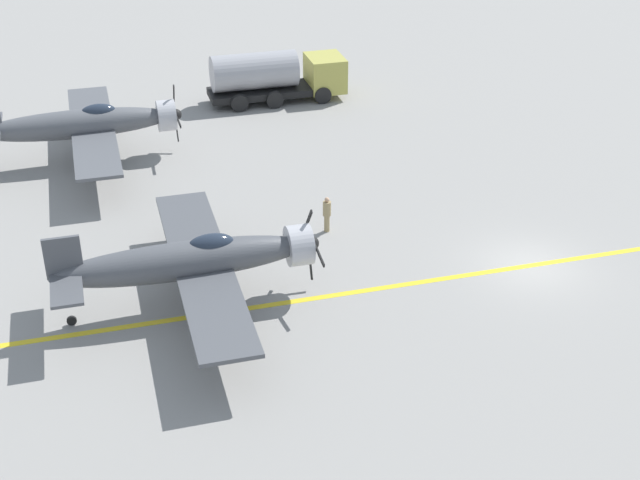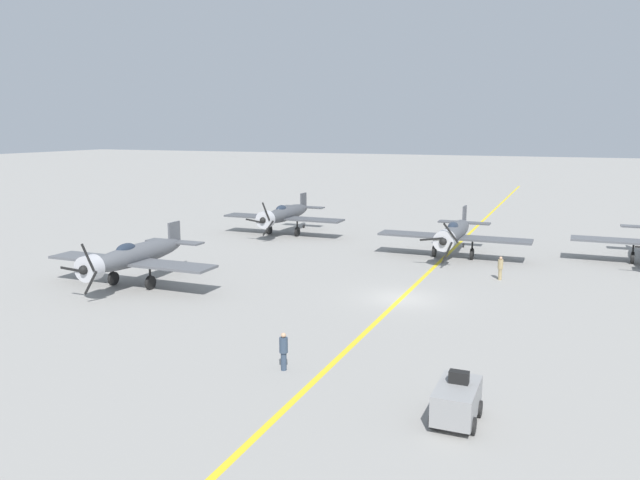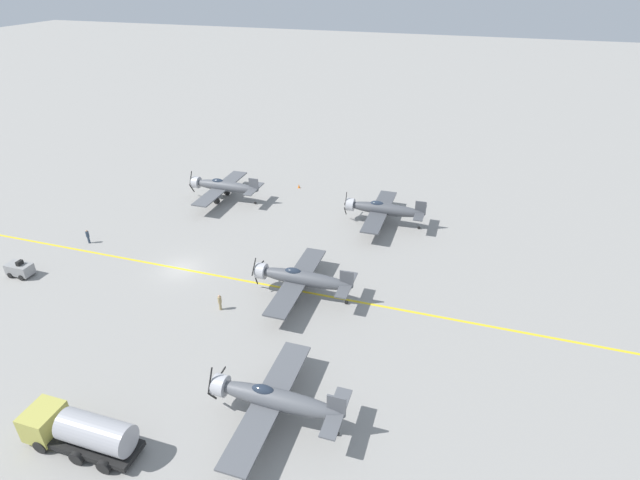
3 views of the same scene
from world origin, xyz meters
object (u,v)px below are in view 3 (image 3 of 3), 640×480
object	(u,v)px
airplane_near_center	(301,278)
airplane_mid_right	(223,186)
ground_crew_walking	(88,236)
tow_tractor	(20,269)
airplane_near_right	(383,209)
airplane_near_left	(273,399)
ground_crew_inspecting	(220,302)
fuel_tanker	(80,431)
traffic_cone	(299,186)

from	to	relation	value
airplane_near_center	airplane_mid_right	xyz separation A→B (m)	(17.72, 17.30, 0.00)
ground_crew_walking	tow_tractor	bearing A→B (deg)	165.78
airplane_near_center	tow_tractor	world-z (taller)	airplane_near_center
airplane_near_center	ground_crew_walking	world-z (taller)	airplane_near_center
airplane_near_right	airplane_mid_right	bearing A→B (deg)	106.45
airplane_mid_right	airplane_near_left	size ratio (longest dim) A/B	1.00
ground_crew_inspecting	airplane_mid_right	bearing A→B (deg)	26.32
airplane_mid_right	fuel_tanker	bearing A→B (deg)	-160.88
airplane_near_left	tow_tractor	size ratio (longest dim) A/B	4.62
airplane_near_right	traffic_cone	xyz separation A→B (m)	(7.38, 13.48, -1.74)
airplane_near_left	fuel_tanker	size ratio (longest dim) A/B	1.50
airplane_mid_right	ground_crew_inspecting	distance (m)	24.65
airplane_near_center	traffic_cone	world-z (taller)	airplane_near_center
traffic_cone	fuel_tanker	bearing A→B (deg)	-178.64
fuel_tanker	ground_crew_walking	size ratio (longest dim) A/B	4.76
airplane_near_right	ground_crew_inspecting	xyz separation A→B (m)	(-21.57, 10.82, -1.12)
airplane_mid_right	airplane_near_right	distance (m)	21.75
fuel_tanker	ground_crew_walking	world-z (taller)	fuel_tanker
airplane_near_right	airplane_near_left	distance (m)	31.88
ground_crew_inspecting	ground_crew_walking	bearing A→B (deg)	71.69
airplane_mid_right	airplane_near_left	xyz separation A→B (m)	(-32.36, -20.52, 0.00)
fuel_tanker	tow_tractor	size ratio (longest dim) A/B	3.08
fuel_tanker	airplane_near_right	bearing A→B (deg)	-18.16
fuel_tanker	ground_crew_walking	xyz separation A→B (m)	(22.95, 18.67, -0.59)
airplane_mid_right	airplane_near_right	size ratio (longest dim) A/B	1.00
airplane_mid_right	ground_crew_inspecting	size ratio (longest dim) A/B	7.34
airplane_mid_right	traffic_cone	size ratio (longest dim) A/B	21.82
airplane_near_center	airplane_near_left	distance (m)	14.99
airplane_near_left	ground_crew_walking	size ratio (longest dim) A/B	7.13
tow_tractor	traffic_cone	bearing A→B (deg)	-33.10
tow_tractor	traffic_cone	world-z (taller)	tow_tractor
airplane_near_left	airplane_mid_right	bearing A→B (deg)	43.83
airplane_mid_right	fuel_tanker	world-z (taller)	airplane_mid_right
fuel_tanker	airplane_mid_right	bearing A→B (deg)	13.69
ground_crew_inspecting	traffic_cone	distance (m)	29.08
tow_tractor	airplane_near_right	bearing A→B (deg)	-55.60
airplane_near_right	ground_crew_walking	distance (m)	34.47
airplane_near_center	traffic_cone	distance (m)	26.26
airplane_near_center	airplane_mid_right	size ratio (longest dim) A/B	1.00
traffic_cone	airplane_mid_right	bearing A→B (deg)	129.76
airplane_near_left	fuel_tanker	xyz separation A→B (m)	(-5.96, 11.18, -0.50)
ground_crew_inspecting	traffic_cone	xyz separation A→B (m)	(28.95, 2.66, -0.62)
airplane_near_left	ground_crew_walking	xyz separation A→B (m)	(16.99, 29.85, -1.09)
airplane_near_left	fuel_tanker	bearing A→B (deg)	129.52
tow_tractor	ground_crew_inspecting	bearing A→B (deg)	-87.29
ground_crew_walking	airplane_mid_right	bearing A→B (deg)	-31.26
ground_crew_inspecting	airplane_near_left	bearing A→B (deg)	-136.98
airplane_near_center	fuel_tanker	xyz separation A→B (m)	(-20.60, 7.96, -0.50)
tow_tractor	fuel_tanker	bearing A→B (deg)	-126.38
traffic_cone	ground_crew_walking	bearing A→B (deg)	141.66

